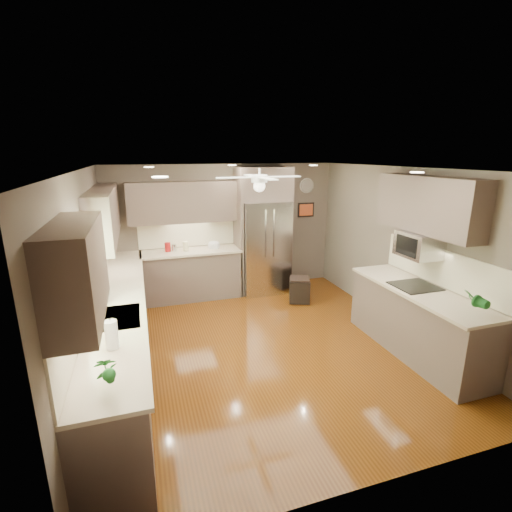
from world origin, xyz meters
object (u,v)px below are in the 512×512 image
microwave (419,245)px  stool (299,290)px  potted_plant_left (104,370)px  potted_plant_right (475,300)px  bowl (214,247)px  canister_a (168,247)px  refrigerator (263,233)px  paper_towel (112,335)px  canister_b (174,248)px  soap_bottle (104,294)px  canister_c (186,246)px

microwave → stool: size_ratio=1.15×
potted_plant_left → potted_plant_right: size_ratio=0.97×
potted_plant_left → bowl: potted_plant_left is taller
microwave → canister_a: bearing=138.6°
refrigerator → microwave: refrigerator is taller
canister_a → paper_towel: bearing=-102.9°
canister_a → potted_plant_left: size_ratio=0.54×
canister_b → refrigerator: (1.72, -0.05, 0.18)m
soap_bottle → canister_b: bearing=64.1°
canister_c → bowl: canister_c is taller
canister_a → stool: bearing=-21.1°
refrigerator → canister_c: bearing=179.0°
paper_towel → bowl: bearing=64.1°
potted_plant_right → refrigerator: 3.98m
soap_bottle → bowl: 2.83m
canister_a → canister_c: (0.32, -0.05, 0.01)m
stool → bowl: bearing=149.6°
canister_c → stool: size_ratio=0.36×
potted_plant_left → refrigerator: size_ratio=0.13×
bowl → paper_towel: size_ratio=0.78×
canister_a → soap_bottle: size_ratio=0.84×
canister_a → bowl: bearing=-3.2°
microwave → stool: bearing=114.8°
canister_a → stool: (2.28, -0.88, -0.78)m
soap_bottle → potted_plant_right: (4.01, -1.65, 0.06)m
paper_towel → refrigerator: bearing=52.1°
soap_bottle → bowl: soap_bottle is taller
canister_a → refrigerator: 1.85m
stool → refrigerator: bearing=119.0°
canister_b → canister_c: bearing=-6.4°
canister_c → microwave: size_ratio=0.32×
canister_a → bowl: canister_a is taller
refrigerator → paper_towel: (-2.63, -3.37, -0.11)m
potted_plant_right → canister_a: bearing=128.4°
canister_c → paper_towel: size_ratio=0.59×
canister_b → stool: size_ratio=0.27×
soap_bottle → canister_c: bearing=59.7°
soap_bottle → paper_towel: paper_towel is taller
soap_bottle → potted_plant_right: 4.33m
canister_b → bowl: size_ratio=0.57×
canister_c → potted_plant_left: 4.19m
stool → paper_towel: 4.10m
microwave → paper_towel: microwave is taller
canister_b → refrigerator: bearing=-1.6°
paper_towel → potted_plant_left: bearing=-91.8°
potted_plant_right → bowl: (-2.20, 3.82, -0.14)m
bowl → stool: size_ratio=0.48×
canister_b → soap_bottle: soap_bottle is taller
canister_c → soap_bottle: (-1.27, -2.16, 0.01)m
bowl → refrigerator: size_ratio=0.09×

